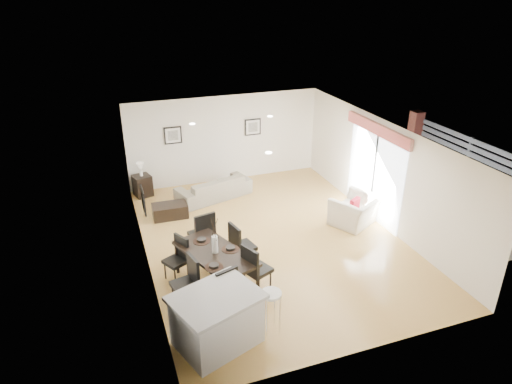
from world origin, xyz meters
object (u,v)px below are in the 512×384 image
object	(u,v)px
dining_table	(215,255)
dining_chair_wnear	(189,279)
dining_chair_enear	(254,267)
side_table	(143,186)
dining_chair_head	(231,294)
dining_chair_efar	(239,243)
sofa	(214,188)
coffee_table	(170,211)
dining_chair_wfar	(178,255)
bar_stool	(271,298)
dining_chair_foot	(203,232)
armchair	(355,210)
kitchen_island	(217,319)

from	to	relation	value
dining_table	dining_chair_wnear	xyz separation A→B (m)	(-0.66, -0.45, -0.12)
dining_chair_enear	side_table	bearing A→B (deg)	-6.91
dining_chair_head	dining_chair_wnear	bearing A→B (deg)	114.21
dining_chair_efar	sofa	bearing A→B (deg)	-18.29
dining_chair_head	coffee_table	world-z (taller)	dining_chair_head
dining_chair_wfar	dining_table	bearing A→B (deg)	25.11
dining_chair_enear	bar_stool	distance (m)	1.17
dining_chair_foot	bar_stool	xyz separation A→B (m)	(0.55, -2.82, 0.08)
dining_chair_wfar	side_table	xyz separation A→B (m)	(-0.23, 4.44, -0.22)
dining_chair_efar	dining_chair_foot	size ratio (longest dim) A/B	0.95
sofa	dining_chair_efar	xyz separation A→B (m)	(-0.38, -3.65, 0.27)
dining_chair_wfar	coffee_table	distance (m)	2.85
dining_table	bar_stool	xyz separation A→B (m)	(0.57, -1.67, 0.01)
dining_chair_wfar	bar_stool	size ratio (longest dim) A/B	1.17
armchair	dining_chair_foot	bearing A→B (deg)	-25.95
dining_chair_head	dining_chair_foot	distance (m)	2.31
dining_table	dining_chair_foot	world-z (taller)	dining_chair_foot
side_table	dining_chair_enear	bearing A→B (deg)	-74.01
dining_chair_efar	kitchen_island	distance (m)	2.38
bar_stool	side_table	bearing A→B (deg)	102.51
dining_chair_wnear	kitchen_island	world-z (taller)	dining_chair_wnear
side_table	dining_table	bearing A→B (deg)	-79.69
dining_chair_enear	dining_chair_foot	xyz separation A→B (m)	(-0.64, 1.65, 0.03)
dining_chair_efar	side_table	xyz separation A→B (m)	(-1.56, 4.50, -0.28)
dining_chair_enear	coffee_table	distance (m)	3.98
armchair	dining_chair_wfar	distance (m)	4.84
armchair	dining_chair_head	world-z (taller)	dining_chair_head
dining_table	dining_chair_enear	xyz separation A→B (m)	(0.66, -0.50, -0.10)
dining_chair_foot	side_table	size ratio (longest dim) A/B	1.78
dining_chair_wnear	dining_chair_enear	world-z (taller)	dining_chair_enear
dining_chair_wfar	sofa	bearing A→B (deg)	126.54
sofa	dining_chair_enear	bearing A→B (deg)	68.80
dining_table	dining_chair_efar	distance (m)	0.80
coffee_table	dining_chair_foot	bearing A→B (deg)	-77.98
armchair	dining_chair_wnear	distance (m)	5.08
coffee_table	side_table	distance (m)	1.71
dining_chair_wnear	dining_chair_foot	world-z (taller)	dining_chair_foot
dining_chair_efar	side_table	distance (m)	4.77
side_table	coffee_table	bearing A→B (deg)	-72.54
dining_table	coffee_table	xyz separation A→B (m)	(-0.39, 3.32, -0.52)
dining_chair_wnear	dining_table	bearing A→B (deg)	111.80
kitchen_island	bar_stool	bearing A→B (deg)	-19.91
dining_table	dining_chair_enear	distance (m)	0.84
sofa	dining_chair_head	size ratio (longest dim) A/B	2.11
dining_chair_foot	dining_chair_wnear	bearing A→B (deg)	54.16
sofa	armchair	bearing A→B (deg)	121.32
dining_chair_wfar	kitchen_island	xyz separation A→B (m)	(0.25, -2.17, -0.03)
dining_chair_head	kitchen_island	size ratio (longest dim) A/B	0.60
dining_chair_enear	dining_chair_efar	distance (m)	0.95
dining_chair_wnear	side_table	size ratio (longest dim) A/B	1.65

